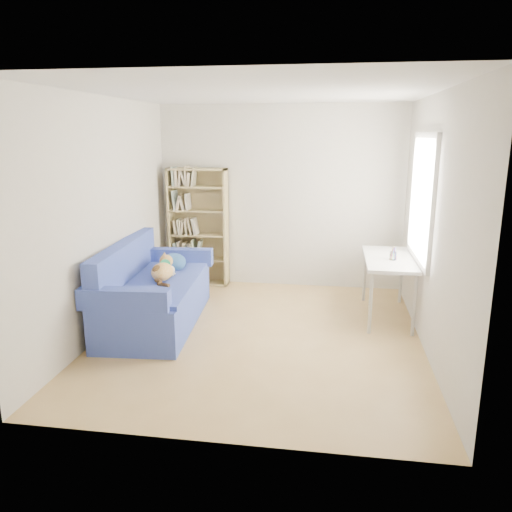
{
  "coord_description": "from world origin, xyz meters",
  "views": [
    {
      "loc": [
        0.74,
        -5.13,
        2.21
      ],
      "look_at": [
        -0.09,
        0.28,
        0.85
      ],
      "focal_mm": 35.0,
      "sensor_mm": 36.0,
      "label": 1
    }
  ],
  "objects_px": {
    "bookshelf": "(199,232)",
    "pen_cup": "(393,255)",
    "desk": "(389,263)",
    "sofa": "(153,293)"
  },
  "relations": [
    {
      "from": "sofa",
      "to": "pen_cup",
      "type": "height_order",
      "value": "sofa"
    },
    {
      "from": "bookshelf",
      "to": "pen_cup",
      "type": "bearing_deg",
      "value": -22.68
    },
    {
      "from": "sofa",
      "to": "desk",
      "type": "distance_m",
      "value": 2.84
    },
    {
      "from": "sofa",
      "to": "pen_cup",
      "type": "xyz_separation_m",
      "value": [
        2.79,
        0.52,
        0.45
      ]
    },
    {
      "from": "pen_cup",
      "to": "desk",
      "type": "bearing_deg",
      "value": 107.3
    },
    {
      "from": "sofa",
      "to": "desk",
      "type": "bearing_deg",
      "value": 8.66
    },
    {
      "from": "sofa",
      "to": "bookshelf",
      "type": "distance_m",
      "value": 1.69
    },
    {
      "from": "desk",
      "to": "pen_cup",
      "type": "height_order",
      "value": "pen_cup"
    },
    {
      "from": "desk",
      "to": "sofa",
      "type": "bearing_deg",
      "value": -167.25
    },
    {
      "from": "desk",
      "to": "pen_cup",
      "type": "relative_size",
      "value": 7.96
    }
  ]
}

